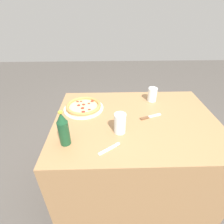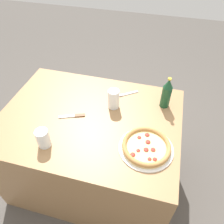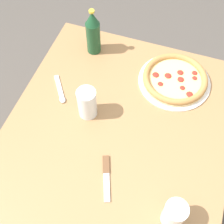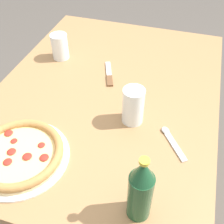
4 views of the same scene
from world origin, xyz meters
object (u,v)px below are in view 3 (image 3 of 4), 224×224
object	(u,v)px
pizza_salami	(175,79)
knife	(106,176)
beer_bottle	(93,33)
glass_water	(174,214)
glass_orange_juice	(87,103)
spoon	(60,92)

from	to	relation	value
pizza_salami	knife	bearing A→B (deg)	164.76
pizza_salami	beer_bottle	world-z (taller)	beer_bottle
knife	glass_water	bearing A→B (deg)	-105.38
glass_water	knife	size ratio (longest dim) A/B	0.68
glass_orange_juice	spoon	world-z (taller)	glass_orange_juice
glass_water	knife	bearing A→B (deg)	74.62
spoon	glass_orange_juice	bearing A→B (deg)	-110.75
spoon	glass_water	bearing A→B (deg)	-122.52
glass_water	spoon	bearing A→B (deg)	57.48
pizza_salami	glass_water	size ratio (longest dim) A/B	2.71
glass_orange_juice	beer_bottle	bearing A→B (deg)	16.57
glass_water	spoon	size ratio (longest dim) A/B	0.84
glass_water	beer_bottle	bearing A→B (deg)	38.97
glass_orange_juice	beer_bottle	xyz separation A→B (m)	(0.35, 0.10, 0.04)
pizza_salami	knife	size ratio (longest dim) A/B	1.84
pizza_salami	beer_bottle	xyz separation A→B (m)	(0.07, 0.41, 0.09)
pizza_salami	beer_bottle	size ratio (longest dim) A/B	1.37
glass_water	beer_bottle	size ratio (longest dim) A/B	0.50
glass_water	glass_orange_juice	distance (m)	0.54
beer_bottle	knife	size ratio (longest dim) A/B	1.34
glass_orange_juice	knife	bearing A→B (deg)	-145.46
pizza_salami	glass_water	world-z (taller)	glass_water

